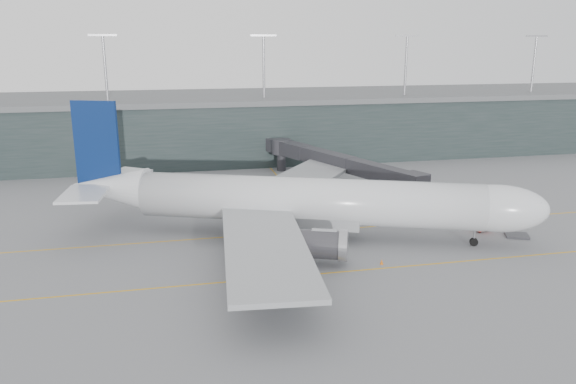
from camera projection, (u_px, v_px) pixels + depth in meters
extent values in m
plane|color=slate|center=(286.00, 224.00, 88.48)|extent=(320.00, 320.00, 0.00)
cube|color=gold|center=(291.00, 232.00, 84.70)|extent=(160.00, 0.25, 0.02)
cube|color=gold|center=(319.00, 274.00, 69.60)|extent=(160.00, 0.25, 0.02)
cube|color=gold|center=(290.00, 191.00, 108.37)|extent=(0.25, 60.00, 0.02)
cube|color=#1F2A29|center=(238.00, 127.00, 141.41)|extent=(240.00, 35.00, 14.00)
cube|color=#555759|center=(237.00, 97.00, 139.44)|extent=(240.00, 36.00, 1.20)
cylinder|color=#9E9EA3|center=(105.00, 69.00, 121.98)|extent=(0.60, 0.60, 14.00)
cylinder|color=#9E9EA3|center=(264.00, 68.00, 129.09)|extent=(0.60, 0.60, 14.00)
cylinder|color=#9E9EA3|center=(406.00, 66.00, 136.19)|extent=(0.60, 0.60, 14.00)
cylinder|color=#9E9EA3|center=(534.00, 65.00, 143.30)|extent=(0.60, 0.60, 14.00)
cylinder|color=silver|center=(309.00, 200.00, 81.10)|extent=(48.26, 23.62, 6.62)
ellipsoid|color=silver|center=(497.00, 208.00, 77.30)|extent=(15.35, 11.12, 6.62)
cone|color=silver|center=(110.00, 187.00, 85.33)|extent=(13.24, 10.11, 6.35)
cube|color=gray|center=(301.00, 217.00, 81.92)|extent=(17.86, 11.06, 2.14)
cube|color=black|center=(529.00, 202.00, 76.43)|extent=(3.33, 3.83, 0.85)
cube|color=gray|center=(265.00, 246.00, 66.05)|extent=(12.16, 31.66, 0.59)
cylinder|color=#38383D|center=(316.00, 244.00, 71.86)|extent=(8.31, 6.15, 3.74)
cube|color=gray|center=(301.00, 180.00, 97.64)|extent=(26.24, 30.55, 0.59)
cylinder|color=#38383D|center=(329.00, 201.00, 91.22)|extent=(8.31, 6.15, 3.74)
cube|color=#091D50|center=(96.00, 144.00, 83.82)|extent=(6.68, 2.96, 12.81)
cube|color=silver|center=(84.00, 194.00, 79.74)|extent=(6.81, 10.15, 0.37)
cube|color=silver|center=(120.00, 175.00, 90.95)|extent=(10.38, 11.23, 0.37)
cylinder|color=black|center=(474.00, 242.00, 79.00)|extent=(1.25, 0.82, 1.17)
cylinder|color=#9E9EA3|center=(474.00, 237.00, 78.80)|extent=(0.32, 0.32, 2.78)
cylinder|color=black|center=(274.00, 243.00, 78.12)|extent=(1.49, 0.99, 1.39)
cylinder|color=black|center=(285.00, 221.00, 87.91)|extent=(1.49, 0.99, 1.39)
cube|color=#29292E|center=(414.00, 182.00, 92.59)|extent=(4.71, 4.94, 3.04)
cube|color=#29292E|center=(377.00, 172.00, 99.75)|extent=(7.91, 14.09, 2.72)
cube|color=#29292E|center=(327.00, 159.00, 110.97)|extent=(8.16, 14.19, 2.82)
cube|color=#29292E|center=(287.00, 148.00, 122.20)|extent=(8.41, 14.29, 2.93)
cylinder|color=#9E9EA3|center=(373.00, 189.00, 101.23)|extent=(0.54, 0.54, 4.13)
cube|color=#38383D|center=(373.00, 198.00, 101.67)|extent=(2.63, 2.34, 0.76)
cylinder|color=#29292E|center=(342.00, 142.00, 129.77)|extent=(4.34, 4.34, 3.26)
cylinder|color=#29292E|center=(342.00, 156.00, 130.67)|extent=(1.96, 1.96, 3.91)
cube|color=#B21A0C|center=(481.00, 225.00, 85.16)|extent=(2.79, 2.26, 1.42)
cylinder|color=black|center=(480.00, 231.00, 84.45)|extent=(0.47, 0.30, 0.44)
cylinder|color=black|center=(488.00, 229.00, 85.34)|extent=(0.47, 0.30, 0.44)
cylinder|color=black|center=(474.00, 229.00, 85.34)|extent=(0.47, 0.30, 0.44)
cylinder|color=black|center=(482.00, 228.00, 86.24)|extent=(0.47, 0.30, 0.44)
cube|color=#313136|center=(517.00, 235.00, 82.87)|extent=(4.02, 3.68, 0.33)
cube|color=#38383D|center=(247.00, 207.00, 97.35)|extent=(2.24, 1.91, 0.20)
cube|color=#A7ACB3|center=(247.00, 202.00, 97.11)|extent=(1.83, 1.74, 1.51)
cube|color=navy|center=(247.00, 197.00, 96.91)|extent=(1.89, 1.80, 0.08)
cube|color=#38383D|center=(267.00, 204.00, 98.76)|extent=(2.14, 1.83, 0.19)
cube|color=#B7BBC4|center=(267.00, 200.00, 98.54)|extent=(1.75, 1.67, 1.44)
cube|color=navy|center=(267.00, 196.00, 98.34)|extent=(1.80, 1.72, 0.08)
cube|color=#38383D|center=(269.00, 207.00, 97.25)|extent=(2.10, 1.75, 0.19)
cube|color=silver|center=(269.00, 202.00, 97.03)|extent=(1.70, 1.61, 1.46)
cube|color=navy|center=(269.00, 198.00, 96.83)|extent=(1.75, 1.66, 0.08)
cone|color=#E73F0C|center=(495.00, 219.00, 89.77)|extent=(0.45, 0.45, 0.72)
cone|color=#CF5C0B|center=(382.00, 262.00, 72.52)|extent=(0.43, 0.43, 0.68)
cone|color=#E75A0C|center=(329.00, 202.00, 99.43)|extent=(0.40, 0.40, 0.64)
cone|color=orange|center=(247.00, 249.00, 76.88)|extent=(0.43, 0.43, 0.68)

